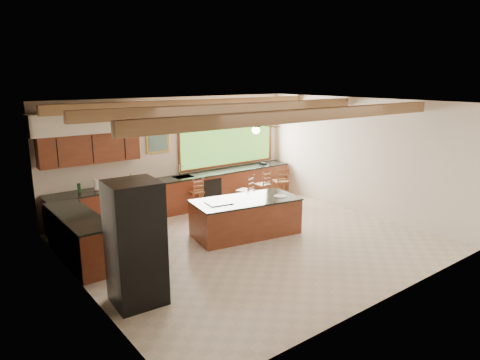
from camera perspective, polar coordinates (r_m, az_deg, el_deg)
ground at (r=9.44m, az=1.58°, el=-8.21°), size 7.20×7.20×0.00m
room_shell at (r=9.27m, az=-1.69°, el=5.58°), size 7.27×6.54×3.02m
counter_run at (r=10.88m, az=-10.20°, el=-2.87°), size 7.12×3.10×1.22m
island at (r=9.73m, az=0.76°, el=-4.93°), size 2.54×1.51×0.85m
refrigerator at (r=6.89m, az=-13.78°, el=-8.20°), size 0.82×0.80×1.98m
bar_stool_a at (r=11.18m, az=-5.75°, el=-1.69°), size 0.39×0.39×0.97m
bar_stool_b at (r=11.79m, az=3.25°, el=-0.70°), size 0.38×0.38×1.02m
bar_stool_c at (r=11.03m, az=0.91°, el=-1.55°), size 0.49×0.49×1.06m
bar_stool_d at (r=11.97m, az=5.69°, el=-0.26°), size 0.52×0.52×1.11m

